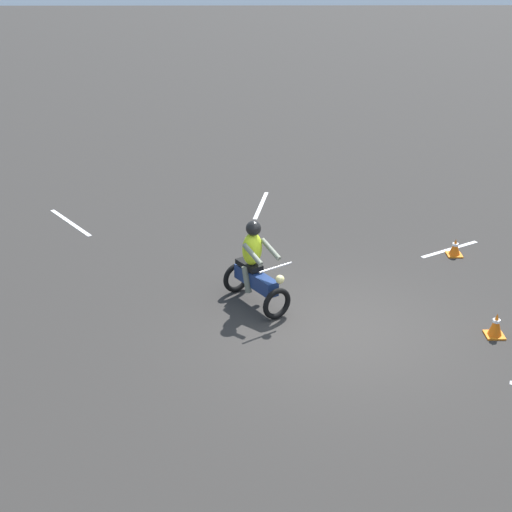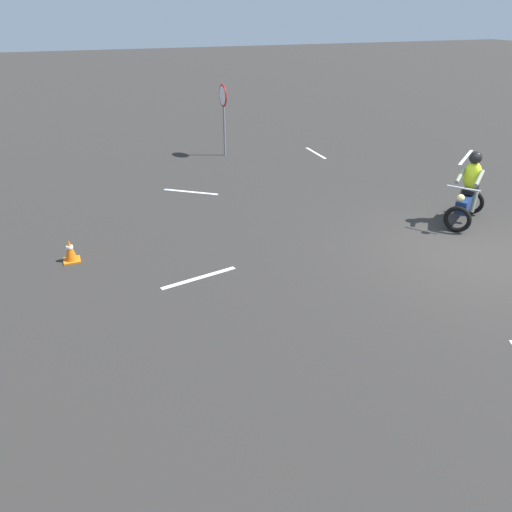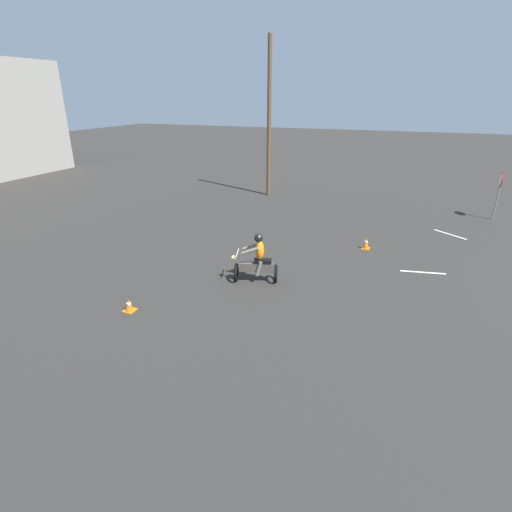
{
  "view_description": "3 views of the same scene",
  "coord_description": "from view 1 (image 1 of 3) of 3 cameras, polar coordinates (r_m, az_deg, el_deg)",
  "views": [
    {
      "loc": [
        1.61,
        10.9,
        6.41
      ],
      "look_at": [
        1.47,
        -0.92,
        1.0
      ],
      "focal_mm": 50.0,
      "sensor_mm": 36.0,
      "label": 1
    },
    {
      "loc": [
        -6.72,
        7.54,
        4.48
      ],
      "look_at": [
        -0.05,
        4.87,
        0.9
      ],
      "focal_mm": 35.0,
      "sensor_mm": 36.0,
      "label": 2
    },
    {
      "loc": [
        -12.65,
        6.37,
        5.74
      ],
      "look_at": [
        -1.58,
        10.66,
        0.9
      ],
      "focal_mm": 28.0,
      "sensor_mm": 36.0,
      "label": 3
    }
  ],
  "objects": [
    {
      "name": "traffic_cone_near_left",
      "position": [
        15.95,
        15.63,
        0.65
      ],
      "size": [
        0.32,
        0.32,
        0.38
      ],
      "color": "orange",
      "rests_on": "ground"
    },
    {
      "name": "lane_stripe_se",
      "position": [
        17.76,
        -14.64,
        2.62
      ],
      "size": [
        1.37,
        1.75,
        0.01
      ],
      "primitive_type": "cube",
      "rotation": [
        0.0,
        0.0,
        6.93
      ],
      "color": "silver",
      "rests_on": "ground"
    },
    {
      "name": "traffic_cone_mid_center",
      "position": [
        13.01,
        18.64,
        -5.26
      ],
      "size": [
        0.32,
        0.32,
        0.44
      ],
      "color": "orange",
      "rests_on": "ground"
    },
    {
      "name": "lane_stripe_sw",
      "position": [
        16.29,
        15.24,
        0.53
      ],
      "size": [
        1.46,
        0.93,
        0.01
      ],
      "primitive_type": "cube",
      "rotation": [
        0.0,
        0.0,
        5.25
      ],
      "color": "silver",
      "rests_on": "ground"
    },
    {
      "name": "motorcycle_rider_foreground",
      "position": [
        13.14,
        -0.09,
        -1.04
      ],
      "size": [
        1.29,
        1.49,
        1.66
      ],
      "rotation": [
        0.0,
        0.0,
        0.6
      ],
      "color": "black",
      "rests_on": "ground"
    },
    {
      "name": "lane_stripe_s",
      "position": [
        18.29,
        0.4,
        4.1
      ],
      "size": [
        0.43,
        1.97,
        0.01
      ],
      "primitive_type": "cube",
      "rotation": [
        0.0,
        0.0,
        6.11
      ],
      "color": "silver",
      "rests_on": "ground"
    },
    {
      "name": "ground_plane",
      "position": [
        12.74,
        6.73,
        -5.79
      ],
      "size": [
        120.0,
        120.0,
        0.0
      ],
      "primitive_type": "plane",
      "color": "#2D2B28"
    }
  ]
}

